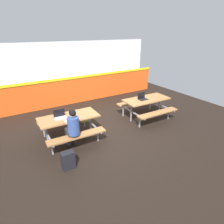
{
  "coord_description": "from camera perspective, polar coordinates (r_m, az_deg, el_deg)",
  "views": [
    {
      "loc": [
        -2.92,
        -4.91,
        3.01
      ],
      "look_at": [
        0.0,
        -0.12,
        0.55
      ],
      "focal_mm": 30.09,
      "sensor_mm": 36.0,
      "label": 1
    }
  ],
  "objects": [
    {
      "name": "laptop_silver",
      "position": [
        5.46,
        -15.53,
        -1.26
      ],
      "size": [
        0.33,
        0.23,
        0.22
      ],
      "color": "silver",
      "rests_on": "picnic_table_left"
    },
    {
      "name": "accent_backdrop",
      "position": [
        8.35,
        -10.39,
        11.11
      ],
      "size": [
        8.0,
        0.14,
        2.6
      ],
      "color": "#E55119",
      "rests_on": "ground"
    },
    {
      "name": "picnic_table_left",
      "position": [
        5.57,
        -12.91,
        -2.92
      ],
      "size": [
        1.7,
        1.59,
        0.74
      ],
      "color": "#9E6B3D",
      "rests_on": "ground"
    },
    {
      "name": "tote_bag_bright",
      "position": [
        6.75,
        -8.02,
        -1.23
      ],
      "size": [
        0.34,
        0.21,
        0.43
      ],
      "color": "yellow",
      "rests_on": "ground"
    },
    {
      "name": "laptop_dark",
      "position": [
        6.78,
        9.23,
        4.24
      ],
      "size": [
        0.33,
        0.23,
        0.22
      ],
      "color": "black",
      "rests_on": "picnic_table_right"
    },
    {
      "name": "backpack_dark",
      "position": [
        4.64,
        -13.22,
        -14.12
      ],
      "size": [
        0.3,
        0.22,
        0.44
      ],
      "color": "black",
      "rests_on": "ground"
    },
    {
      "name": "student_nearer",
      "position": [
        5.01,
        -11.9,
        -4.22
      ],
      "size": [
        0.37,
        0.53,
        1.21
      ],
      "color": "#2D2D38",
      "rests_on": "ground"
    },
    {
      "name": "ground_plane",
      "position": [
        6.46,
        -0.57,
        -4.17
      ],
      "size": [
        10.0,
        10.0,
        0.02
      ],
      "primitive_type": "cube",
      "color": "black"
    },
    {
      "name": "picnic_table_right",
      "position": [
        6.93,
        10.35,
        2.68
      ],
      "size": [
        1.7,
        1.59,
        0.74
      ],
      "color": "#9E6B3D",
      "rests_on": "ground"
    }
  ]
}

